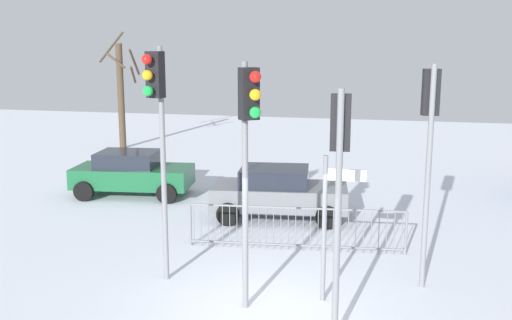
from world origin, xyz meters
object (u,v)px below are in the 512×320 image
object	(u,v)px
traffic_light_mid_right	(429,126)
car_green_trailing	(132,173)
traffic_light_rear_left	(340,158)
traffic_light_foreground_right	(248,132)
direction_sign_post	(328,221)
car_grey_mid	(278,192)
traffic_light_mid_left	(157,113)
bare_tree_left	(121,92)

from	to	relation	value
traffic_light_mid_right	car_green_trailing	size ratio (longest dim) A/B	1.13
traffic_light_rear_left	car_green_trailing	world-z (taller)	traffic_light_rear_left
traffic_light_foreground_right	direction_sign_post	size ratio (longest dim) A/B	1.60
direction_sign_post	car_green_trailing	distance (m)	9.79
traffic_light_mid_right	car_grey_mid	world-z (taller)	traffic_light_mid_right
traffic_light_mid_right	traffic_light_mid_left	bearing A→B (deg)	-177.47
traffic_light_rear_left	car_green_trailing	distance (m)	11.16
traffic_light_mid_left	traffic_light_foreground_right	xyz separation A→B (m)	(2.09, -0.90, -0.19)
traffic_light_rear_left	bare_tree_left	distance (m)	20.31
car_grey_mid	traffic_light_mid_right	bearing A→B (deg)	-53.09
traffic_light_rear_left	bare_tree_left	world-z (taller)	bare_tree_left
car_grey_mid	bare_tree_left	distance (m)	13.96
traffic_light_foreground_right	bare_tree_left	xyz separation A→B (m)	(-10.29, 15.82, -0.61)
traffic_light_mid_right	car_green_trailing	distance (m)	10.76
traffic_light_mid_right	car_grey_mid	size ratio (longest dim) A/B	1.13
traffic_light_foreground_right	direction_sign_post	distance (m)	2.33
direction_sign_post	traffic_light_mid_right	bearing A→B (deg)	33.47
traffic_light_mid_right	direction_sign_post	xyz separation A→B (m)	(-1.81, -1.25, -1.69)
traffic_light_foreground_right	bare_tree_left	bearing A→B (deg)	-96.81
traffic_light_mid_right	traffic_light_rear_left	world-z (taller)	traffic_light_mid_right
traffic_light_mid_left	direction_sign_post	distance (m)	3.94
traffic_light_mid_left	car_grey_mid	xyz separation A→B (m)	(1.46, 5.03, -2.77)
car_grey_mid	traffic_light_rear_left	bearing A→B (deg)	-77.71
traffic_light_mid_left	direction_sign_post	world-z (taller)	traffic_light_mid_left
car_grey_mid	bare_tree_left	world-z (taller)	bare_tree_left
direction_sign_post	traffic_light_mid_left	bearing A→B (deg)	176.36
traffic_light_rear_left	traffic_light_mid_right	bearing A→B (deg)	56.40
car_grey_mid	bare_tree_left	size ratio (longest dim) A/B	0.71
traffic_light_mid_left	traffic_light_rear_left	world-z (taller)	traffic_light_mid_left
traffic_light_mid_left	traffic_light_foreground_right	size ratio (longest dim) A/B	1.06
traffic_light_mid_left	car_green_trailing	size ratio (longest dim) A/B	1.21
traffic_light_foreground_right	traffic_light_rear_left	distance (m)	1.78
traffic_light_mid_right	direction_sign_post	world-z (taller)	traffic_light_mid_right
car_green_trailing	traffic_light_foreground_right	bearing A→B (deg)	-58.85
direction_sign_post	bare_tree_left	bearing A→B (deg)	126.55
traffic_light_mid_right	traffic_light_foreground_right	bearing A→B (deg)	-156.93
direction_sign_post	car_green_trailing	bearing A→B (deg)	136.17
traffic_light_mid_right	direction_sign_post	size ratio (longest dim) A/B	1.58
traffic_light_mid_left	traffic_light_rear_left	distance (m)	4.06
bare_tree_left	traffic_light_rear_left	bearing A→B (deg)	-53.96
traffic_light_rear_left	bare_tree_left	size ratio (longest dim) A/B	0.75
traffic_light_rear_left	direction_sign_post	bearing A→B (deg)	99.06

